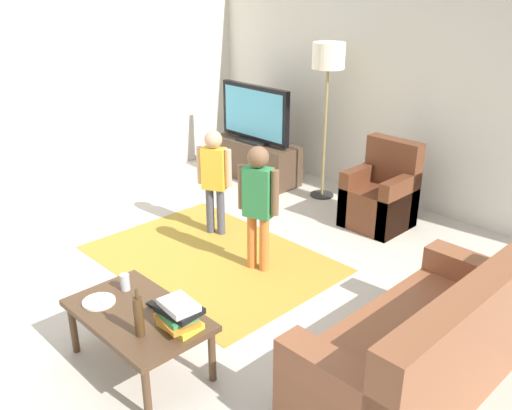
# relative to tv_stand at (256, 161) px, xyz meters

# --- Properties ---
(ground) EXTENTS (7.80, 7.80, 0.00)m
(ground) POSITION_rel_tv_stand_xyz_m (1.74, -2.30, -0.24)
(ground) COLOR beige
(wall_back) EXTENTS (6.00, 0.12, 2.70)m
(wall_back) POSITION_rel_tv_stand_xyz_m (1.74, 0.70, 1.11)
(wall_back) COLOR silver
(wall_back) RESTS_ON ground
(wall_left) EXTENTS (0.12, 6.00, 2.70)m
(wall_left) POSITION_rel_tv_stand_xyz_m (-1.26, -2.30, 1.11)
(wall_left) COLOR silver
(wall_left) RESTS_ON ground
(area_rug) EXTENTS (2.20, 1.60, 0.01)m
(area_rug) POSITION_rel_tv_stand_xyz_m (1.27, -1.83, -0.24)
(area_rug) COLOR #B28C33
(area_rug) RESTS_ON ground
(tv_stand) EXTENTS (1.20, 0.44, 0.50)m
(tv_stand) POSITION_rel_tv_stand_xyz_m (0.00, 0.00, 0.00)
(tv_stand) COLOR #4C3828
(tv_stand) RESTS_ON ground
(tv) EXTENTS (1.10, 0.28, 0.71)m
(tv) POSITION_rel_tv_stand_xyz_m (-0.00, -0.02, 0.60)
(tv) COLOR black
(tv) RESTS_ON tv_stand
(couch) EXTENTS (0.80, 1.80, 0.86)m
(couch) POSITION_rel_tv_stand_xyz_m (3.58, -1.98, 0.05)
(couch) COLOR brown
(couch) RESTS_ON ground
(armchair) EXTENTS (0.60, 0.60, 0.90)m
(armchair) POSITION_rel_tv_stand_xyz_m (1.92, -0.04, 0.05)
(armchair) COLOR brown
(armchair) RESTS_ON ground
(floor_lamp) EXTENTS (0.36, 0.36, 1.78)m
(floor_lamp) POSITION_rel_tv_stand_xyz_m (0.98, 0.15, 1.30)
(floor_lamp) COLOR #262626
(floor_lamp) RESTS_ON ground
(child_near_tv) EXTENTS (0.33, 0.22, 1.08)m
(child_near_tv) POSITION_rel_tv_stand_xyz_m (0.88, -1.43, 0.41)
(child_near_tv) COLOR #4C4C59
(child_near_tv) RESTS_ON ground
(child_center) EXTENTS (0.37, 0.21, 1.15)m
(child_center) POSITION_rel_tv_stand_xyz_m (1.71, -1.64, 0.45)
(child_center) COLOR orange
(child_center) RESTS_ON ground
(coffee_table) EXTENTS (1.00, 0.60, 0.42)m
(coffee_table) POSITION_rel_tv_stand_xyz_m (2.11, -3.14, 0.13)
(coffee_table) COLOR #513823
(coffee_table) RESTS_ON ground
(book_stack) EXTENTS (0.29, 0.25, 0.18)m
(book_stack) POSITION_rel_tv_stand_xyz_m (2.43, -3.04, 0.27)
(book_stack) COLOR yellow
(book_stack) RESTS_ON coffee_table
(bottle) EXTENTS (0.06, 0.06, 0.32)m
(bottle) POSITION_rel_tv_stand_xyz_m (2.33, -3.26, 0.31)
(bottle) COLOR #4C3319
(bottle) RESTS_ON coffee_table
(tv_remote) EXTENTS (0.17, 0.05, 0.02)m
(tv_remote) POSITION_rel_tv_stand_xyz_m (2.16, -3.02, 0.19)
(tv_remote) COLOR black
(tv_remote) RESTS_ON coffee_table
(soda_can) EXTENTS (0.07, 0.07, 0.12)m
(soda_can) POSITION_rel_tv_stand_xyz_m (1.81, -3.04, 0.24)
(soda_can) COLOR silver
(soda_can) RESTS_ON coffee_table
(plate) EXTENTS (0.22, 0.22, 0.02)m
(plate) POSITION_rel_tv_stand_xyz_m (1.83, -3.26, 0.18)
(plate) COLOR white
(plate) RESTS_ON coffee_table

